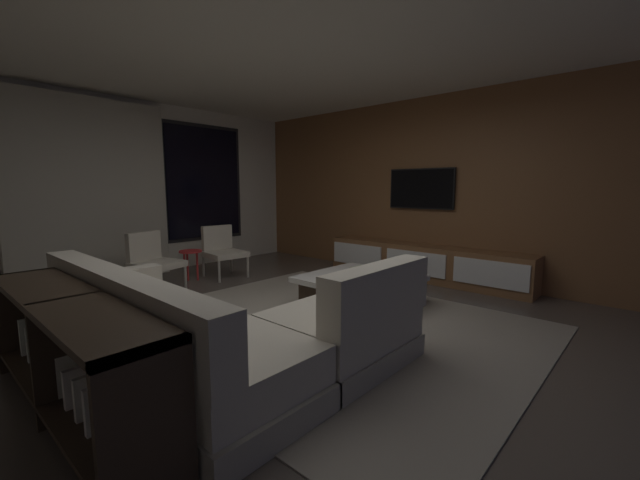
{
  "coord_description": "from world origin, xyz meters",
  "views": [
    {
      "loc": [
        -2.43,
        -2.53,
        1.37
      ],
      "look_at": [
        1.18,
        0.72,
        0.7
      ],
      "focal_mm": 21.56,
      "sensor_mm": 36.0,
      "label": 1
    }
  ],
  "objects_px": {
    "accent_chair_near_window": "(222,248)",
    "console_table_behind_couch": "(70,351)",
    "book_stack_on_coffee_table": "(360,271)",
    "side_stool": "(190,256)",
    "media_console": "(425,263)",
    "mounted_tv": "(421,189)",
    "sectional_couch": "(218,334)",
    "coffee_table": "(360,291)",
    "accent_chair_by_curtain": "(152,258)"
  },
  "relations": [
    {
      "from": "accent_chair_near_window",
      "to": "console_table_behind_couch",
      "type": "distance_m",
      "value": 3.71
    },
    {
      "from": "book_stack_on_coffee_table",
      "to": "console_table_behind_couch",
      "type": "bearing_deg",
      "value": -179.07
    },
    {
      "from": "side_stool",
      "to": "console_table_behind_couch",
      "type": "distance_m",
      "value": 3.39
    },
    {
      "from": "side_stool",
      "to": "coffee_table",
      "type": "bearing_deg",
      "value": -75.13
    },
    {
      "from": "sectional_couch",
      "to": "accent_chair_near_window",
      "type": "distance_m",
      "value": 3.21
    },
    {
      "from": "accent_chair_by_curtain",
      "to": "side_stool",
      "type": "distance_m",
      "value": 0.6
    },
    {
      "from": "accent_chair_near_window",
      "to": "accent_chair_by_curtain",
      "type": "height_order",
      "value": "same"
    },
    {
      "from": "book_stack_on_coffee_table",
      "to": "coffee_table",
      "type": "bearing_deg",
      "value": -138.63
    },
    {
      "from": "book_stack_on_coffee_table",
      "to": "accent_chair_by_curtain",
      "type": "distance_m",
      "value": 2.77
    },
    {
      "from": "accent_chair_by_curtain",
      "to": "side_stool",
      "type": "bearing_deg",
      "value": 8.18
    },
    {
      "from": "accent_chair_near_window",
      "to": "accent_chair_by_curtain",
      "type": "relative_size",
      "value": 1.0
    },
    {
      "from": "mounted_tv",
      "to": "console_table_behind_couch",
      "type": "relative_size",
      "value": 0.5
    },
    {
      "from": "sectional_couch",
      "to": "mounted_tv",
      "type": "xyz_separation_m",
      "value": [
        3.86,
        0.39,
        1.06
      ]
    },
    {
      "from": "book_stack_on_coffee_table",
      "to": "mounted_tv",
      "type": "relative_size",
      "value": 0.26
    },
    {
      "from": "accent_chair_by_curtain",
      "to": "console_table_behind_couch",
      "type": "distance_m",
      "value": 2.97
    },
    {
      "from": "media_console",
      "to": "side_stool",
      "type": "bearing_deg",
      "value": 133.37
    },
    {
      "from": "sectional_couch",
      "to": "coffee_table",
      "type": "xyz_separation_m",
      "value": [
        1.98,
        0.15,
        -0.1
      ]
    },
    {
      "from": "accent_chair_by_curtain",
      "to": "media_console",
      "type": "height_order",
      "value": "accent_chair_by_curtain"
    },
    {
      "from": "media_console",
      "to": "accent_chair_near_window",
      "type": "bearing_deg",
      "value": 127.24
    },
    {
      "from": "sectional_couch",
      "to": "accent_chair_near_window",
      "type": "relative_size",
      "value": 3.21
    },
    {
      "from": "coffee_table",
      "to": "media_console",
      "type": "bearing_deg",
      "value": 1.53
    },
    {
      "from": "media_console",
      "to": "console_table_behind_couch",
      "type": "height_order",
      "value": "console_table_behind_couch"
    },
    {
      "from": "side_stool",
      "to": "accent_chair_near_window",
      "type": "bearing_deg",
      "value": -6.54
    },
    {
      "from": "sectional_couch",
      "to": "coffee_table",
      "type": "relative_size",
      "value": 2.16
    },
    {
      "from": "coffee_table",
      "to": "accent_chair_by_curtain",
      "type": "xyz_separation_m",
      "value": [
        -1.27,
        2.47,
        0.25
      ]
    },
    {
      "from": "accent_chair_by_curtain",
      "to": "media_console",
      "type": "distance_m",
      "value": 3.83
    },
    {
      "from": "sectional_couch",
      "to": "mounted_tv",
      "type": "bearing_deg",
      "value": 5.75
    },
    {
      "from": "accent_chair_by_curtain",
      "to": "console_table_behind_couch",
      "type": "xyz_separation_m",
      "value": [
        -1.62,
        -2.48,
        -0.02
      ]
    },
    {
      "from": "book_stack_on_coffee_table",
      "to": "console_table_behind_couch",
      "type": "relative_size",
      "value": 0.13
    },
    {
      "from": "sectional_couch",
      "to": "mounted_tv",
      "type": "distance_m",
      "value": 4.02
    },
    {
      "from": "console_table_behind_couch",
      "to": "accent_chair_near_window",
      "type": "bearing_deg",
      "value": 42.64
    },
    {
      "from": "book_stack_on_coffee_table",
      "to": "side_stool",
      "type": "bearing_deg",
      "value": 105.89
    },
    {
      "from": "book_stack_on_coffee_table",
      "to": "mounted_tv",
      "type": "distance_m",
      "value": 2.07
    },
    {
      "from": "sectional_couch",
      "to": "book_stack_on_coffee_table",
      "type": "relative_size",
      "value": 9.06
    },
    {
      "from": "accent_chair_by_curtain",
      "to": "side_stool",
      "type": "height_order",
      "value": "accent_chair_by_curtain"
    },
    {
      "from": "book_stack_on_coffee_table",
      "to": "side_stool",
      "type": "distance_m",
      "value": 2.62
    },
    {
      "from": "mounted_tv",
      "to": "coffee_table",
      "type": "bearing_deg",
      "value": -172.59
    },
    {
      "from": "side_stool",
      "to": "media_console",
      "type": "relative_size",
      "value": 0.15
    },
    {
      "from": "coffee_table",
      "to": "accent_chair_by_curtain",
      "type": "height_order",
      "value": "accent_chair_by_curtain"
    },
    {
      "from": "media_console",
      "to": "console_table_behind_couch",
      "type": "distance_m",
      "value": 4.59
    },
    {
      "from": "coffee_table",
      "to": "sectional_couch",
      "type": "bearing_deg",
      "value": -175.82
    },
    {
      "from": "book_stack_on_coffee_table",
      "to": "media_console",
      "type": "bearing_deg",
      "value": 0.38
    },
    {
      "from": "accent_chair_by_curtain",
      "to": "mounted_tv",
      "type": "distance_m",
      "value": 3.96
    },
    {
      "from": "book_stack_on_coffee_table",
      "to": "console_table_behind_couch",
      "type": "height_order",
      "value": "console_table_behind_couch"
    },
    {
      "from": "accent_chair_by_curtain",
      "to": "accent_chair_near_window",
      "type": "bearing_deg",
      "value": 1.42
    },
    {
      "from": "coffee_table",
      "to": "console_table_behind_couch",
      "type": "relative_size",
      "value": 0.55
    },
    {
      "from": "sectional_couch",
      "to": "console_table_behind_couch",
      "type": "xyz_separation_m",
      "value": [
        -0.91,
        0.13,
        0.13
      ]
    },
    {
      "from": "media_console",
      "to": "mounted_tv",
      "type": "relative_size",
      "value": 2.96
    },
    {
      "from": "sectional_couch",
      "to": "book_stack_on_coffee_table",
      "type": "bearing_deg",
      "value": 5.07
    },
    {
      "from": "coffee_table",
      "to": "console_table_behind_couch",
      "type": "xyz_separation_m",
      "value": [
        -2.9,
        -0.01,
        0.23
      ]
    }
  ]
}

